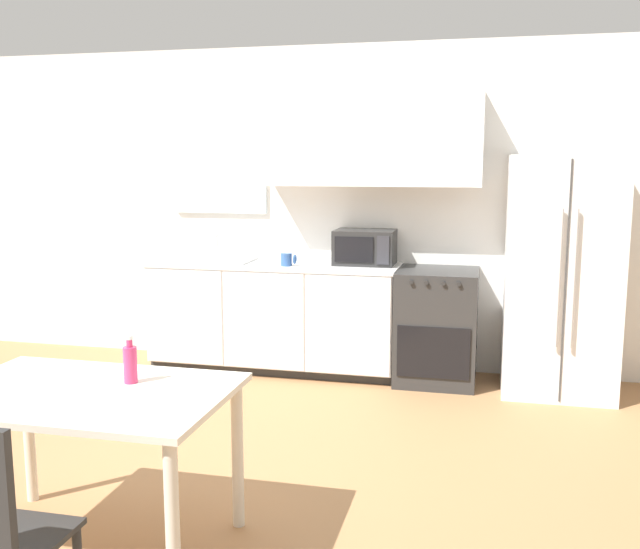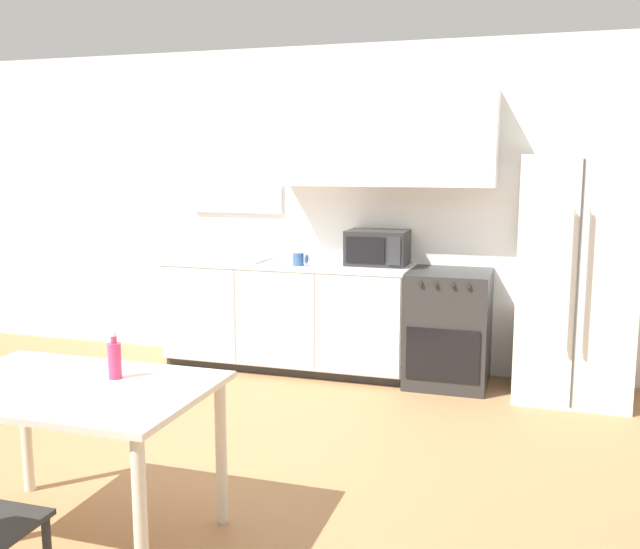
% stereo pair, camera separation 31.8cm
% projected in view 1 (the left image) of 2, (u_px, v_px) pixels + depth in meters
% --- Properties ---
extents(ground_plane, '(12.00, 12.00, 0.00)m').
position_uv_depth(ground_plane, '(229.00, 463.00, 4.17)').
color(ground_plane, '#9E7047').
extents(wall_back, '(12.00, 0.38, 2.70)m').
position_uv_depth(wall_back, '(325.00, 196.00, 6.04)').
color(wall_back, silver).
rests_on(wall_back, ground_plane).
extents(kitchen_counter, '(2.09, 0.61, 0.91)m').
position_uv_depth(kitchen_counter, '(274.00, 316.00, 6.00)').
color(kitchen_counter, '#333333').
rests_on(kitchen_counter, ground_plane).
extents(oven_range, '(0.63, 0.65, 0.90)m').
position_uv_depth(oven_range, '(437.00, 326.00, 5.67)').
color(oven_range, '#2D2D2D').
rests_on(oven_range, ground_plane).
extents(refrigerator, '(0.81, 0.74, 1.80)m').
position_uv_depth(refrigerator, '(561.00, 276.00, 5.36)').
color(refrigerator, white).
rests_on(refrigerator, ground_plane).
extents(kitchen_sink, '(0.73, 0.41, 0.22)m').
position_uv_depth(kitchen_sink, '(210.00, 259.00, 6.06)').
color(kitchen_sink, '#B7BABC').
rests_on(kitchen_sink, kitchen_counter).
extents(microwave, '(0.49, 0.35, 0.28)m').
position_uv_depth(microwave, '(365.00, 247.00, 5.82)').
color(microwave, '#282828').
rests_on(microwave, kitchen_counter).
extents(coffee_mug, '(0.13, 0.09, 0.10)m').
position_uv_depth(coffee_mug, '(287.00, 259.00, 5.74)').
color(coffee_mug, '#335999').
rests_on(coffee_mug, kitchen_counter).
extents(dining_table, '(1.26, 0.84, 0.75)m').
position_uv_depth(dining_table, '(87.00, 412.00, 3.14)').
color(dining_table, beige).
rests_on(dining_table, ground_plane).
extents(drink_bottle, '(0.06, 0.06, 0.22)m').
position_uv_depth(drink_bottle, '(130.00, 363.00, 3.22)').
color(drink_bottle, '#DB386B').
rests_on(drink_bottle, dining_table).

